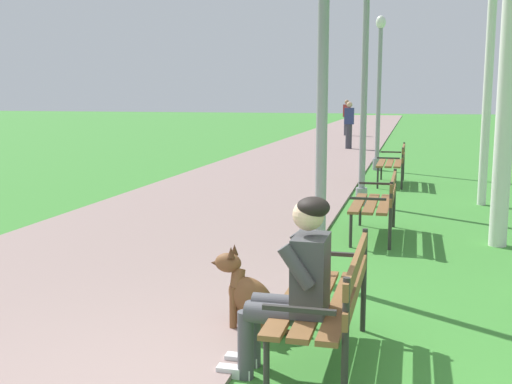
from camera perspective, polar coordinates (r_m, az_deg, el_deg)
paved_path at (r=27.53m, az=7.44°, el=4.89°), size 4.20×60.00×0.04m
park_bench_near at (r=4.50m, az=6.76°, el=-9.24°), size 0.55×1.50×0.85m
park_bench_mid at (r=8.55m, az=11.10°, el=-0.67°), size 0.55×1.50×0.85m
park_bench_far at (r=13.63m, az=12.46°, el=2.81°), size 0.55×1.50×0.85m
person_seated_on_near_bench at (r=4.23m, az=3.51°, el=-8.02°), size 0.74×0.49×1.25m
dog_brown at (r=5.12m, az=0.01°, el=-9.88°), size 0.83×0.29×0.71m
lamp_post_near at (r=6.20m, az=6.06°, el=9.78°), size 0.24×0.24×3.88m
lamp_post_mid at (r=10.89m, az=9.83°, el=10.16°), size 0.24×0.24×4.20m
lamp_post_far at (r=16.07m, az=11.10°, el=8.97°), size 0.24×0.24×3.81m
pedestrian_distant at (r=21.93m, az=8.45°, el=6.01°), size 0.32×0.22×1.65m
pedestrian_further_distant at (r=28.98m, az=8.23°, el=6.70°), size 0.32×0.22×1.65m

